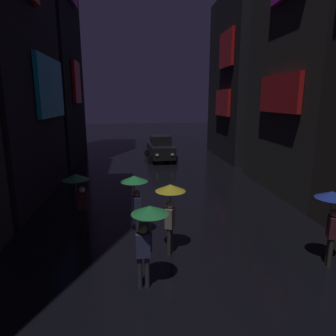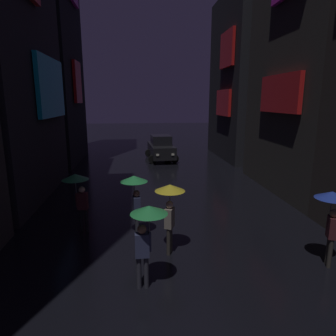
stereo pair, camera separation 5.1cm
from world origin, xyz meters
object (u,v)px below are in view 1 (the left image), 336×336
object	(u,v)px
pedestrian_midstreet_centre_yellow	(170,200)
pedestrian_near_crossing_green	(148,224)
pedestrian_foreground_left_green	(78,187)
pedestrian_far_right_blue	(332,208)
pedestrian_foreground_right_green	(135,189)
car_distant	(160,148)

from	to	relation	value
pedestrian_midstreet_centre_yellow	pedestrian_near_crossing_green	bearing A→B (deg)	-113.46
pedestrian_foreground_left_green	pedestrian_midstreet_centre_yellow	xyz separation A→B (m)	(2.96, -1.68, 0.00)
pedestrian_far_right_blue	pedestrian_midstreet_centre_yellow	bearing A→B (deg)	165.02
pedestrian_midstreet_centre_yellow	pedestrian_foreground_right_green	bearing A→B (deg)	131.25
pedestrian_foreground_right_green	pedestrian_foreground_left_green	xyz separation A→B (m)	(-1.94, 0.51, 0.00)
pedestrian_near_crossing_green	pedestrian_midstreet_centre_yellow	size ratio (longest dim) A/B	1.00
pedestrian_foreground_right_green	pedestrian_near_crossing_green	size ratio (longest dim) A/B	1.00
pedestrian_foreground_left_green	pedestrian_midstreet_centre_yellow	world-z (taller)	same
pedestrian_foreground_right_green	car_distant	bearing A→B (deg)	81.56
pedestrian_midstreet_centre_yellow	car_distant	bearing A→B (deg)	86.26
car_distant	pedestrian_foreground_left_green	bearing A→B (deg)	-106.98
pedestrian_far_right_blue	pedestrian_near_crossing_green	distance (m)	5.11
pedestrian_near_crossing_green	pedestrian_midstreet_centre_yellow	distance (m)	1.87
pedestrian_foreground_right_green	pedestrian_midstreet_centre_yellow	distance (m)	1.56
car_distant	pedestrian_near_crossing_green	bearing A→B (deg)	-95.96
pedestrian_near_crossing_green	pedestrian_foreground_left_green	size ratio (longest dim) A/B	1.00
pedestrian_foreground_right_green	pedestrian_midstreet_centre_yellow	size ratio (longest dim) A/B	1.00
pedestrian_near_crossing_green	car_distant	size ratio (longest dim) A/B	0.50
pedestrian_foreground_right_green	pedestrian_foreground_left_green	bearing A→B (deg)	165.26
pedestrian_midstreet_centre_yellow	pedestrian_foreground_left_green	bearing A→B (deg)	150.41
pedestrian_foreground_right_green	pedestrian_foreground_left_green	world-z (taller)	same
pedestrian_foreground_left_green	car_distant	size ratio (longest dim) A/B	0.50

